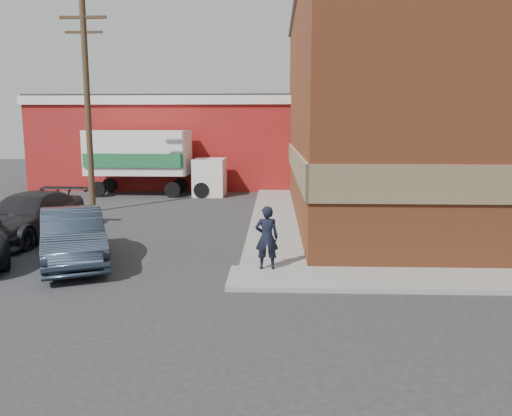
% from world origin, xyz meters
% --- Properties ---
extents(ground, '(90.00, 90.00, 0.00)m').
position_xyz_m(ground, '(0.00, 0.00, 0.00)').
color(ground, '#28282B').
rests_on(ground, ground).
extents(brick_building, '(14.25, 18.25, 9.36)m').
position_xyz_m(brick_building, '(8.50, 9.00, 4.68)').
color(brick_building, brown).
rests_on(brick_building, ground).
extents(sidewalk_west, '(1.80, 18.00, 0.12)m').
position_xyz_m(sidewalk_west, '(0.60, 9.00, 0.06)').
color(sidewalk_west, gray).
rests_on(sidewalk_west, ground).
extents(warehouse, '(16.30, 8.30, 5.60)m').
position_xyz_m(warehouse, '(-6.00, 20.00, 2.81)').
color(warehouse, maroon).
rests_on(warehouse, ground).
extents(utility_pole, '(2.00, 0.26, 9.00)m').
position_xyz_m(utility_pole, '(-7.50, 9.00, 4.75)').
color(utility_pole, '#4D3B26').
rests_on(utility_pole, ground).
extents(man, '(0.61, 0.41, 1.64)m').
position_xyz_m(man, '(0.43, -0.25, 0.94)').
color(man, black).
rests_on(man, sidewalk_south).
extents(sedan, '(3.30, 4.80, 1.50)m').
position_xyz_m(sedan, '(-4.93, 0.50, 0.75)').
color(sedan, '#2A3646').
rests_on(sedan, ground).
extents(suv_b, '(2.61, 5.43, 1.53)m').
position_xyz_m(suv_b, '(-7.66, 3.49, 0.76)').
color(suv_b, '#242427').
rests_on(suv_b, ground).
extents(box_truck, '(7.22, 2.31, 3.55)m').
position_xyz_m(box_truck, '(-6.15, 14.44, 2.05)').
color(box_truck, white).
rests_on(box_truck, ground).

